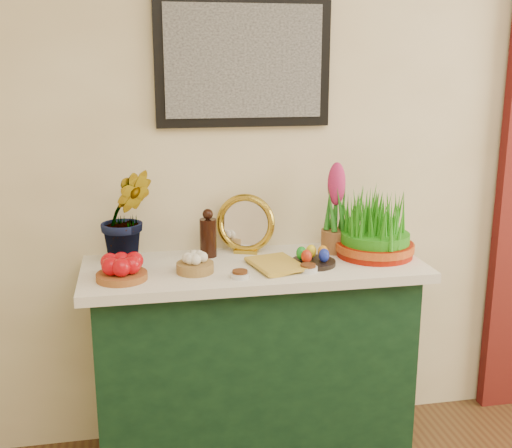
{
  "coord_description": "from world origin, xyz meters",
  "views": [
    {
      "loc": [
        -0.88,
        -0.48,
        1.7
      ],
      "look_at": [
        -0.41,
        1.95,
        1.07
      ],
      "focal_mm": 45.0,
      "sensor_mm": 36.0,
      "label": 1
    }
  ],
  "objects_px": {
    "hyacinth_green": "(126,201)",
    "book": "(255,267)",
    "wheatgrass_sabzeh": "(376,228)",
    "mirror": "(245,224)",
    "sideboard": "(254,366)"
  },
  "relations": [
    {
      "from": "mirror",
      "to": "book",
      "type": "xyz_separation_m",
      "value": [
        -0.01,
        -0.26,
        -0.11
      ]
    },
    {
      "from": "wheatgrass_sabzeh",
      "to": "hyacinth_green",
      "type": "bearing_deg",
      "value": 174.47
    },
    {
      "from": "sideboard",
      "to": "book",
      "type": "bearing_deg",
      "value": -96.6
    },
    {
      "from": "sideboard",
      "to": "hyacinth_green",
      "type": "relative_size",
      "value": 2.5
    },
    {
      "from": "mirror",
      "to": "hyacinth_green",
      "type": "bearing_deg",
      "value": -173.31
    },
    {
      "from": "hyacinth_green",
      "to": "wheatgrass_sabzeh",
      "type": "xyz_separation_m",
      "value": [
        1.04,
        -0.1,
        -0.14
      ]
    },
    {
      "from": "sideboard",
      "to": "wheatgrass_sabzeh",
      "type": "xyz_separation_m",
      "value": [
        0.53,
        0.01,
        0.59
      ]
    },
    {
      "from": "wheatgrass_sabzeh",
      "to": "sideboard",
      "type": "bearing_deg",
      "value": -179.17
    },
    {
      "from": "wheatgrass_sabzeh",
      "to": "book",
      "type": "bearing_deg",
      "value": -169.28
    },
    {
      "from": "sideboard",
      "to": "mirror",
      "type": "xyz_separation_m",
      "value": [
        -0.0,
        0.17,
        0.59
      ]
    },
    {
      "from": "sideboard",
      "to": "hyacinth_green",
      "type": "xyz_separation_m",
      "value": [
        -0.51,
        0.11,
        0.73
      ]
    },
    {
      "from": "hyacinth_green",
      "to": "book",
      "type": "xyz_separation_m",
      "value": [
        0.5,
        -0.2,
        -0.24
      ]
    },
    {
      "from": "book",
      "to": "wheatgrass_sabzeh",
      "type": "bearing_deg",
      "value": -1.99
    },
    {
      "from": "sideboard",
      "to": "book",
      "type": "xyz_separation_m",
      "value": [
        -0.01,
        -0.09,
        0.48
      ]
    },
    {
      "from": "sideboard",
      "to": "mirror",
      "type": "bearing_deg",
      "value": 91.5
    }
  ]
}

